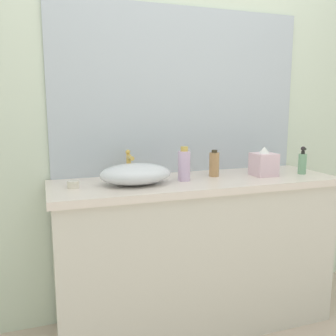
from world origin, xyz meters
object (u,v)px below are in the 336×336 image
tissue_box (264,163)px  candle_jar (73,184)px  soap_dispenser (302,162)px  sink_basin (136,174)px  lotion_bottle (214,164)px  perfume_bottle (184,165)px

tissue_box → candle_jar: size_ratio=2.90×
soap_dispenser → candle_jar: bearing=177.7°
candle_jar → soap_dispenser: bearing=-2.3°
soap_dispenser → tissue_box: size_ratio=0.97×
sink_basin → candle_jar: size_ratio=6.34×
sink_basin → tissue_box: size_ratio=2.19×
sink_basin → tissue_box: (0.80, -0.00, 0.02)m
soap_dispenser → lotion_bottle: bearing=169.2°
tissue_box → perfume_bottle: bearing=178.3°
lotion_bottle → perfume_bottle: size_ratio=0.82×
lotion_bottle → soap_dispenser: bearing=-10.8°
sink_basin → candle_jar: 0.33m
soap_dispenser → tissue_box: 0.26m
tissue_box → soap_dispenser: bearing=-6.7°
soap_dispenser → tissue_box: (-0.26, 0.03, 0.00)m
sink_basin → lotion_bottle: 0.51m
perfume_bottle → sink_basin: bearing=-177.4°
sink_basin → perfume_bottle: perfume_bottle is taller
sink_basin → soap_dispenser: size_ratio=2.25×
soap_dispenser → tissue_box: tissue_box is taller
candle_jar → tissue_box: bearing=-1.3°
soap_dispenser → lotion_bottle: (-0.56, 0.11, 0.00)m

